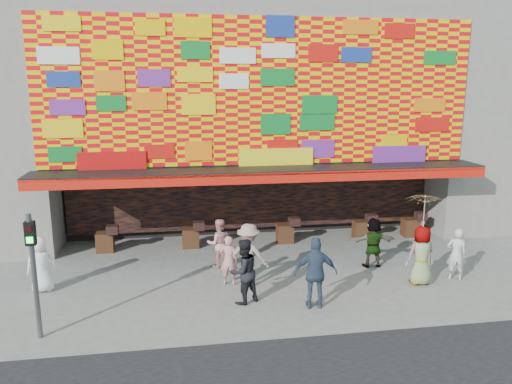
{
  "coord_description": "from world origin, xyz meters",
  "views": [
    {
      "loc": [
        -2.91,
        -12.87,
        5.83
      ],
      "look_at": [
        -0.51,
        2.0,
        2.55
      ],
      "focal_mm": 35.0,
      "sensor_mm": 36.0,
      "label": 1
    }
  ],
  "objects_px": {
    "ped_f": "(373,242)",
    "ped_c": "(243,271)",
    "ped_b": "(229,260)",
    "ped_i": "(219,243)",
    "parasol": "(425,212)",
    "ped_a": "(41,264)",
    "ped_h": "(456,254)",
    "signal_left": "(33,262)",
    "ped_e": "(316,273)",
    "ped_d": "(249,255)",
    "ped_g": "(421,256)"
  },
  "relations": [
    {
      "from": "ped_b",
      "to": "ped_f",
      "type": "bearing_deg",
      "value": -158.36
    },
    {
      "from": "ped_c",
      "to": "ped_d",
      "type": "bearing_deg",
      "value": -134.74
    },
    {
      "from": "ped_h",
      "to": "parasol",
      "type": "distance_m",
      "value": 1.89
    },
    {
      "from": "ped_f",
      "to": "ped_g",
      "type": "height_order",
      "value": "ped_g"
    },
    {
      "from": "ped_h",
      "to": "ped_c",
      "type": "bearing_deg",
      "value": 24.09
    },
    {
      "from": "ped_g",
      "to": "parasol",
      "type": "xyz_separation_m",
      "value": [
        0.0,
        0.0,
        1.33
      ]
    },
    {
      "from": "ped_e",
      "to": "ped_f",
      "type": "bearing_deg",
      "value": -128.29
    },
    {
      "from": "ped_a",
      "to": "ped_h",
      "type": "xyz_separation_m",
      "value": [
        12.14,
        -1.03,
        -0.01
      ]
    },
    {
      "from": "ped_d",
      "to": "ped_e",
      "type": "bearing_deg",
      "value": 160.65
    },
    {
      "from": "ped_c",
      "to": "ped_i",
      "type": "xyz_separation_m",
      "value": [
        -0.41,
        2.81,
        -0.1
      ]
    },
    {
      "from": "ped_b",
      "to": "ped_e",
      "type": "xyz_separation_m",
      "value": [
        2.1,
        -1.92,
        0.22
      ]
    },
    {
      "from": "ped_b",
      "to": "ped_c",
      "type": "bearing_deg",
      "value": 113.83
    },
    {
      "from": "signal_left",
      "to": "ped_b",
      "type": "relative_size",
      "value": 2.01
    },
    {
      "from": "ped_d",
      "to": "ped_e",
      "type": "relative_size",
      "value": 0.97
    },
    {
      "from": "ped_g",
      "to": "ped_h",
      "type": "relative_size",
      "value": 1.11
    },
    {
      "from": "ped_c",
      "to": "ped_d",
      "type": "relative_size",
      "value": 0.95
    },
    {
      "from": "ped_d",
      "to": "ped_g",
      "type": "relative_size",
      "value": 1.06
    },
    {
      "from": "ped_b",
      "to": "ped_e",
      "type": "bearing_deg",
      "value": 150.44
    },
    {
      "from": "ped_f",
      "to": "parasol",
      "type": "height_order",
      "value": "parasol"
    },
    {
      "from": "signal_left",
      "to": "ped_f",
      "type": "bearing_deg",
      "value": 18.65
    },
    {
      "from": "signal_left",
      "to": "ped_e",
      "type": "height_order",
      "value": "signal_left"
    },
    {
      "from": "ped_c",
      "to": "ped_i",
      "type": "relative_size",
      "value": 1.12
    },
    {
      "from": "ped_d",
      "to": "ped_i",
      "type": "bearing_deg",
      "value": -37.45
    },
    {
      "from": "ped_f",
      "to": "ped_i",
      "type": "distance_m",
      "value": 4.98
    },
    {
      "from": "ped_b",
      "to": "ped_e",
      "type": "height_order",
      "value": "ped_e"
    },
    {
      "from": "ped_a",
      "to": "ped_i",
      "type": "bearing_deg",
      "value": -179.37
    },
    {
      "from": "ped_d",
      "to": "ped_f",
      "type": "relative_size",
      "value": 1.15
    },
    {
      "from": "parasol",
      "to": "ped_i",
      "type": "bearing_deg",
      "value": 157.56
    },
    {
      "from": "ped_e",
      "to": "ped_f",
      "type": "relative_size",
      "value": 1.19
    },
    {
      "from": "ped_f",
      "to": "ped_c",
      "type": "bearing_deg",
      "value": 29.28
    },
    {
      "from": "ped_c",
      "to": "parasol",
      "type": "height_order",
      "value": "parasol"
    },
    {
      "from": "ped_h",
      "to": "ped_b",
      "type": "bearing_deg",
      "value": 12.84
    },
    {
      "from": "ped_b",
      "to": "ped_i",
      "type": "bearing_deg",
      "value": -70.98
    },
    {
      "from": "ped_i",
      "to": "parasol",
      "type": "bearing_deg",
      "value": 153.16
    },
    {
      "from": "parasol",
      "to": "signal_left",
      "type": "bearing_deg",
      "value": -171.29
    },
    {
      "from": "ped_d",
      "to": "ped_g",
      "type": "bearing_deg",
      "value": -158.76
    },
    {
      "from": "ped_a",
      "to": "ped_f",
      "type": "height_order",
      "value": "ped_f"
    },
    {
      "from": "ped_g",
      "to": "ped_i",
      "type": "distance_m",
      "value": 6.22
    },
    {
      "from": "ped_i",
      "to": "ped_g",
      "type": "bearing_deg",
      "value": 153.16
    },
    {
      "from": "ped_e",
      "to": "parasol",
      "type": "distance_m",
      "value": 3.85
    },
    {
      "from": "parasol",
      "to": "ped_f",
      "type": "bearing_deg",
      "value": 117.03
    },
    {
      "from": "ped_d",
      "to": "ped_f",
      "type": "xyz_separation_m",
      "value": [
        4.2,
        0.92,
        -0.12
      ]
    },
    {
      "from": "ped_d",
      "to": "parasol",
      "type": "xyz_separation_m",
      "value": [
        5.03,
        -0.7,
        1.28
      ]
    },
    {
      "from": "signal_left",
      "to": "ped_e",
      "type": "relative_size",
      "value": 1.55
    },
    {
      "from": "ped_h",
      "to": "ped_e",
      "type": "bearing_deg",
      "value": 33.14
    },
    {
      "from": "ped_d",
      "to": "ped_f",
      "type": "distance_m",
      "value": 4.3
    },
    {
      "from": "signal_left",
      "to": "ped_c",
      "type": "xyz_separation_m",
      "value": [
        4.96,
        1.14,
        -0.96
      ]
    },
    {
      "from": "ped_d",
      "to": "ped_g",
      "type": "xyz_separation_m",
      "value": [
        5.03,
        -0.7,
        -0.05
      ]
    },
    {
      "from": "ped_g",
      "to": "ped_b",
      "type": "bearing_deg",
      "value": -12.35
    },
    {
      "from": "signal_left",
      "to": "parasol",
      "type": "xyz_separation_m",
      "value": [
        10.3,
        1.58,
        0.36
      ]
    }
  ]
}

